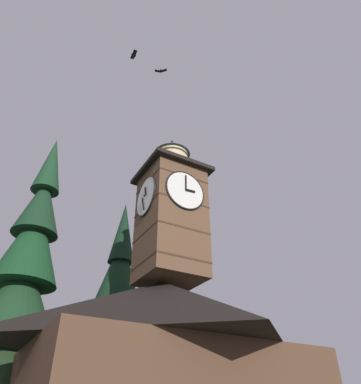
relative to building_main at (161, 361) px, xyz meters
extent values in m
pyramid|color=black|center=(0.00, 0.00, 2.04)|extent=(12.55, 10.72, 3.47)
cube|color=brown|center=(-0.33, 0.14, 7.14)|extent=(3.23, 3.23, 6.72)
cube|color=#432E20|center=(-0.33, 0.14, 4.58)|extent=(3.27, 3.27, 0.10)
cube|color=#432E20|center=(-0.33, 0.14, 6.26)|extent=(3.27, 3.27, 0.10)
cube|color=#432E20|center=(-0.33, 0.14, 7.94)|extent=(3.27, 3.27, 0.10)
cube|color=#432E20|center=(-0.33, 0.14, 9.63)|extent=(3.27, 3.27, 0.10)
cylinder|color=white|center=(-0.33, 1.79, 8.59)|extent=(2.40, 0.10, 2.40)
torus|color=black|center=(-0.33, 1.81, 8.59)|extent=(2.50, 0.10, 2.50)
cube|color=black|center=(-0.63, 1.89, 8.61)|extent=(0.61, 0.04, 0.16)
cube|color=black|center=(-0.33, 1.89, 9.08)|extent=(0.08, 0.04, 0.98)
sphere|color=black|center=(-0.33, 1.90, 8.59)|extent=(0.10, 0.10, 0.10)
cylinder|color=white|center=(1.31, 0.14, 8.59)|extent=(0.10, 2.40, 2.40)
torus|color=black|center=(1.34, 0.14, 8.59)|extent=(0.10, 2.50, 2.50)
cube|color=black|center=(1.41, 0.21, 8.88)|extent=(0.04, 0.25, 0.61)
cube|color=black|center=(1.41, -0.02, 8.13)|extent=(0.04, 0.40, 0.95)
sphere|color=black|center=(1.42, 0.14, 8.59)|extent=(0.10, 0.10, 0.10)
cube|color=black|center=(-0.33, 0.14, 10.62)|extent=(3.93, 3.93, 0.25)
cylinder|color=beige|center=(-0.33, 0.14, 11.52)|extent=(2.06, 2.06, 1.54)
cylinder|color=#2D2319|center=(-0.33, 0.14, 11.01)|extent=(2.12, 2.12, 0.10)
cylinder|color=#2D2319|center=(-0.33, 0.14, 11.52)|extent=(2.12, 2.12, 0.10)
cylinder|color=#2D2319|center=(-0.33, 0.14, 12.04)|extent=(2.12, 2.12, 0.10)
cone|color=#424C5B|center=(-0.33, 0.14, 12.81)|extent=(2.36, 2.36, 1.03)
sphere|color=#384251|center=(-0.33, 0.14, 13.43)|extent=(0.16, 0.16, 0.16)
cone|color=black|center=(-0.28, -7.58, -0.01)|extent=(6.13, 6.13, 4.53)
cone|color=black|center=(-0.28, -7.58, 3.25)|extent=(4.73, 4.73, 4.53)
cone|color=black|center=(-0.28, -7.58, 6.94)|extent=(3.32, 3.32, 5.38)
cone|color=black|center=(-0.28, -7.58, 10.03)|extent=(1.91, 1.91, 5.04)
cone|color=#1C301B|center=(6.25, -5.10, 0.04)|extent=(5.69, 5.69, 4.54)
cone|color=#18381E|center=(6.25, -5.10, 3.38)|extent=(4.72, 4.72, 4.96)
cone|color=#153D20|center=(6.25, -5.10, 6.71)|extent=(3.75, 3.75, 5.35)
cone|color=#16331E|center=(6.25, -5.10, 9.29)|extent=(2.77, 2.77, 4.24)
cone|color=#173C22|center=(6.25, -5.10, 12.50)|extent=(1.80, 1.80, 4.39)
sphere|color=silver|center=(-12.19, -39.03, 14.99)|extent=(1.58, 1.58, 1.58)
ellipsoid|color=black|center=(2.27, 3.44, 15.41)|extent=(0.23, 0.25, 0.13)
cube|color=black|center=(2.12, 3.55, 15.41)|extent=(0.39, 0.34, 0.15)
cube|color=black|center=(2.42, 3.33, 15.41)|extent=(0.39, 0.34, 0.15)
ellipsoid|color=black|center=(4.14, 3.66, 15.40)|extent=(0.31, 0.18, 0.17)
cube|color=black|center=(4.13, 3.50, 15.40)|extent=(0.22, 0.33, 0.14)
cube|color=black|center=(4.15, 3.83, 15.40)|extent=(0.22, 0.33, 0.14)
camera|label=1|loc=(8.39, 16.57, -2.54)|focal=34.01mm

